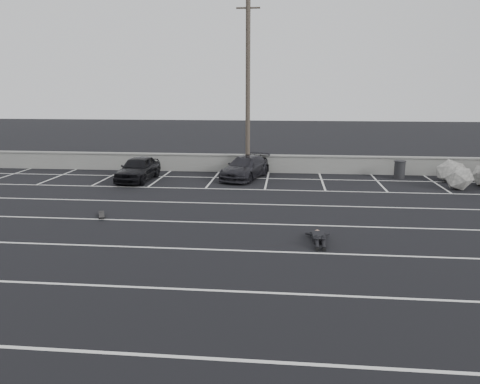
# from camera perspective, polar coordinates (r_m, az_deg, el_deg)

# --- Properties ---
(ground) EXTENTS (120.00, 120.00, 0.00)m
(ground) POSITION_cam_1_polar(r_m,az_deg,el_deg) (14.79, -2.59, -7.07)
(ground) COLOR black
(ground) RESTS_ON ground
(seawall) EXTENTS (50.00, 0.45, 1.06)m
(seawall) POSITION_cam_1_polar(r_m,az_deg,el_deg) (28.20, 1.52, 3.55)
(seawall) COLOR gray
(seawall) RESTS_ON ground
(stall_lines) EXTENTS (36.00, 20.05, 0.01)m
(stall_lines) POSITION_cam_1_polar(r_m,az_deg,el_deg) (18.97, -0.91, -2.60)
(stall_lines) COLOR silver
(stall_lines) RESTS_ON ground
(car_left) EXTENTS (1.77, 3.98, 1.33)m
(car_left) POSITION_cam_1_polar(r_m,az_deg,el_deg) (26.18, -12.32, 2.82)
(car_left) COLOR black
(car_left) RESTS_ON ground
(car_right) EXTENTS (2.89, 4.59, 1.24)m
(car_right) POSITION_cam_1_polar(r_m,az_deg,el_deg) (26.18, 0.66, 3.01)
(car_right) COLOR black
(car_right) RESTS_ON ground
(utility_pole) EXTENTS (1.32, 0.26, 9.89)m
(utility_pole) POSITION_cam_1_polar(r_m,az_deg,el_deg) (27.08, 0.97, 12.66)
(utility_pole) COLOR #4C4238
(utility_pole) RESTS_ON ground
(trash_bin) EXTENTS (0.80, 0.80, 1.01)m
(trash_bin) POSITION_cam_1_polar(r_m,az_deg,el_deg) (27.67, 18.88, 2.62)
(trash_bin) COLOR black
(trash_bin) RESTS_ON ground
(person) EXTENTS (0.90, 2.17, 0.43)m
(person) POSITION_cam_1_polar(r_m,az_deg,el_deg) (15.86, 9.53, -5.04)
(person) COLOR black
(person) RESTS_ON ground
(skateboard) EXTENTS (0.52, 0.84, 0.10)m
(skateboard) POSITION_cam_1_polar(r_m,az_deg,el_deg) (19.17, -16.52, -2.74)
(skateboard) COLOR black
(skateboard) RESTS_ON ground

